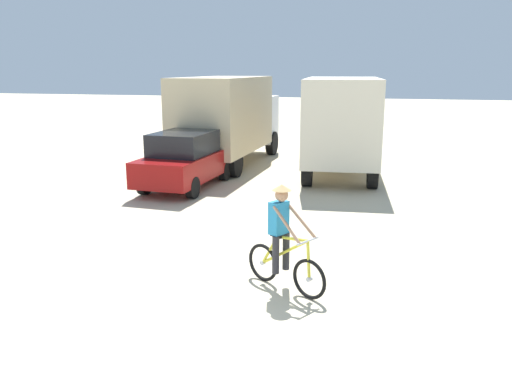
{
  "coord_description": "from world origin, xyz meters",
  "views": [
    {
      "loc": [
        3.06,
        -6.02,
        3.69
      ],
      "look_at": [
        0.4,
        4.44,
        1.1
      ],
      "focal_mm": 36.49,
      "sensor_mm": 36.0,
      "label": 1
    }
  ],
  "objects_px": {
    "box_truck_cream_rv": "(341,121)",
    "sedan_parked": "(186,160)",
    "box_truck_tan_camper": "(228,116)",
    "cyclist_orange_shirt": "(283,241)"
  },
  "relations": [
    {
      "from": "box_truck_cream_rv",
      "to": "sedan_parked",
      "type": "xyz_separation_m",
      "value": [
        -4.48,
        -3.48,
        -0.99
      ]
    },
    {
      "from": "box_truck_cream_rv",
      "to": "box_truck_tan_camper",
      "type": "bearing_deg",
      "value": 170.62
    },
    {
      "from": "box_truck_tan_camper",
      "to": "box_truck_cream_rv",
      "type": "distance_m",
      "value": 4.44
    },
    {
      "from": "box_truck_tan_camper",
      "to": "cyclist_orange_shirt",
      "type": "bearing_deg",
      "value": -68.38
    },
    {
      "from": "box_truck_cream_rv",
      "to": "cyclist_orange_shirt",
      "type": "relative_size",
      "value": 3.8
    },
    {
      "from": "sedan_parked",
      "to": "cyclist_orange_shirt",
      "type": "height_order",
      "value": "cyclist_orange_shirt"
    },
    {
      "from": "cyclist_orange_shirt",
      "to": "box_truck_cream_rv",
      "type": "bearing_deg",
      "value": 89.99
    },
    {
      "from": "box_truck_tan_camper",
      "to": "sedan_parked",
      "type": "bearing_deg",
      "value": -91.33
    },
    {
      "from": "box_truck_tan_camper",
      "to": "cyclist_orange_shirt",
      "type": "xyz_separation_m",
      "value": [
        4.38,
        -11.05,
        -1.03
      ]
    },
    {
      "from": "box_truck_tan_camper",
      "to": "cyclist_orange_shirt",
      "type": "height_order",
      "value": "box_truck_tan_camper"
    }
  ]
}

